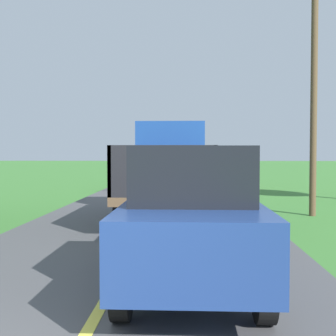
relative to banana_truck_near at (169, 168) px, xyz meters
name	(u,v)px	position (x,y,z in m)	size (l,w,h in m)	color
banana_truck_near	(169,168)	(0.00, 0.00, 0.00)	(2.38, 5.82, 2.80)	#2D2D30
banana_truck_far	(177,161)	(-0.05, 11.09, 0.00)	(2.38, 5.81, 2.80)	#2D2D30
utility_pole_roadside	(314,75)	(4.35, 0.41, 2.80)	(2.46, 0.20, 7.84)	brown
following_car	(191,215)	(0.59, -6.75, -0.41)	(1.74, 4.10, 1.92)	navy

